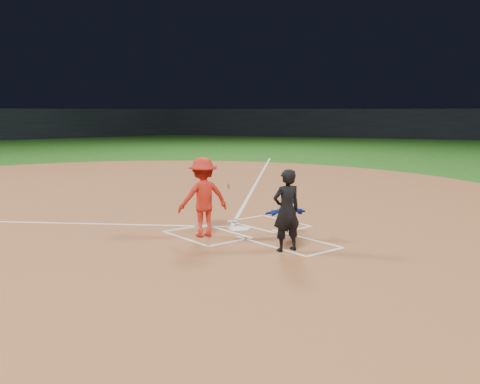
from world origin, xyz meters
TOP-DOWN VIEW (x-y plane):
  - ground at (0.00, 0.00)m, footprint 120.00×120.00m
  - home_plate_dirt at (0.00, 6.00)m, footprint 28.00×28.00m
  - stadium_wall_right at (42.00, 24.00)m, footprint 31.04×52.56m
  - home_plate at (0.00, 0.00)m, footprint 0.60×0.60m
  - catcher at (0.21, -1.45)m, footprint 1.04×0.61m
  - umpire at (-0.56, -2.22)m, footprint 0.69×0.53m
  - chalk_markings at (0.00, 5.29)m, footprint 28.35×17.32m
  - batter_at_plate at (-1.11, -0.07)m, footprint 1.55×0.97m

SIDE VIEW (x-z plane):
  - ground at x=0.00m, z-range 0.00..0.00m
  - home_plate_dirt at x=0.00m, z-range 0.00..0.01m
  - chalk_markings at x=0.00m, z-range 0.01..0.02m
  - home_plate at x=0.00m, z-range 0.01..0.03m
  - catcher at x=0.21m, z-range 0.01..1.09m
  - umpire at x=-0.56m, z-range 0.01..1.70m
  - batter_at_plate at x=-1.11m, z-range 0.01..1.83m
  - stadium_wall_right at x=42.00m, z-range 0.00..3.20m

